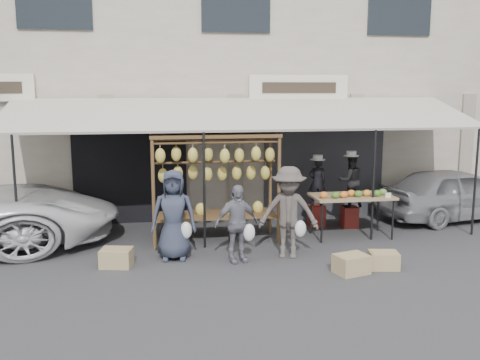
% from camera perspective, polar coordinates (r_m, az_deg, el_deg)
% --- Properties ---
extents(ground_plane, '(90.00, 90.00, 0.00)m').
position_cam_1_polar(ground_plane, '(9.81, 2.81, -8.83)').
color(ground_plane, '#2D2D30').
extents(shophouse, '(24.00, 6.15, 7.30)m').
position_cam_1_polar(shophouse, '(15.72, -2.19, 11.60)').
color(shophouse, beige).
rests_on(shophouse, ground_plane).
extents(awning, '(10.00, 2.35, 2.92)m').
position_cam_1_polar(awning, '(11.56, 0.55, 6.99)').
color(awning, '#B9B4A6').
rests_on(awning, ground_plane).
extents(banana_rack, '(2.60, 0.90, 2.24)m').
position_cam_1_polar(banana_rack, '(10.84, -2.67, 1.45)').
color(banana_rack, '#49331A').
rests_on(banana_rack, ground_plane).
extents(produce_table, '(1.70, 0.90, 1.04)m').
position_cam_1_polar(produce_table, '(11.49, 11.92, -1.76)').
color(produce_table, '#9E845A').
rests_on(produce_table, ground_plane).
extents(vendor_left, '(0.42, 0.31, 1.09)m').
position_cam_1_polar(vendor_left, '(12.27, 8.23, -0.20)').
color(vendor_left, black).
rests_on(vendor_left, stool_left).
extents(vendor_right, '(0.60, 0.47, 1.19)m').
position_cam_1_polar(vendor_right, '(12.28, 11.69, -0.07)').
color(vendor_right, black).
rests_on(vendor_right, stool_right).
extents(customer_left, '(0.87, 0.61, 1.67)m').
position_cam_1_polar(customer_left, '(9.88, -7.10, -3.72)').
color(customer_left, '#2E3446').
rests_on(customer_left, ground_plane).
extents(customer_mid, '(0.89, 0.54, 1.42)m').
position_cam_1_polar(customer_mid, '(9.68, -0.36, -4.67)').
color(customer_mid, slate).
rests_on(customer_mid, ground_plane).
extents(customer_right, '(1.24, 0.92, 1.72)m').
position_cam_1_polar(customer_right, '(9.95, 5.20, -3.45)').
color(customer_right, '#4B443F').
rests_on(customer_right, ground_plane).
extents(stool_left, '(0.42, 0.42, 0.49)m').
position_cam_1_polar(stool_left, '(12.43, 8.14, -3.78)').
color(stool_left, maroon).
rests_on(stool_left, ground_plane).
extents(stool_right, '(0.42, 0.42, 0.48)m').
position_cam_1_polar(stool_right, '(12.45, 11.56, -3.87)').
color(stool_right, maroon).
rests_on(stool_right, ground_plane).
extents(crate_near_a, '(0.64, 0.55, 0.33)m').
position_cam_1_polar(crate_near_a, '(9.42, 11.79, -8.77)').
color(crate_near_a, tan).
rests_on(crate_near_a, ground_plane).
extents(crate_near_b, '(0.55, 0.46, 0.30)m').
position_cam_1_polar(crate_near_b, '(9.80, 15.07, -8.26)').
color(crate_near_b, tan).
rests_on(crate_near_b, ground_plane).
extents(crate_far, '(0.61, 0.51, 0.32)m').
position_cam_1_polar(crate_far, '(9.82, -13.03, -8.07)').
color(crate_far, tan).
rests_on(crate_far, ground_plane).
extents(sedan, '(3.97, 2.19, 1.28)m').
position_cam_1_polar(sedan, '(13.84, 21.88, -1.34)').
color(sedan, gray).
rests_on(sedan, ground_plane).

